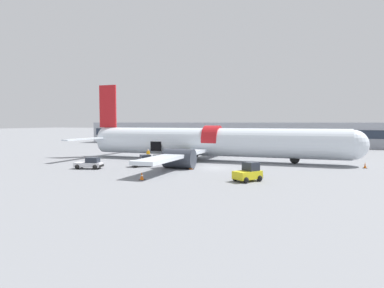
{
  "coord_description": "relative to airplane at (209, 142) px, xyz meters",
  "views": [
    {
      "loc": [
        11.63,
        -38.99,
        5.43
      ],
      "look_at": [
        -5.18,
        6.37,
        2.36
      ],
      "focal_mm": 32.0,
      "sensor_mm": 36.0,
      "label": 1
    }
  ],
  "objects": [
    {
      "name": "ground_plane",
      "position": [
        2.97,
        -7.53,
        -2.56
      ],
      "size": [
        500.0,
        500.0,
        0.0
      ],
      "primitive_type": "plane",
      "color": "gray"
    },
    {
      "name": "terminal_strip",
      "position": [
        2.97,
        35.38,
        0.13
      ],
      "size": [
        91.07,
        8.93,
        5.38
      ],
      "color": "#9EA3AD",
      "rests_on": "ground_plane"
    },
    {
      "name": "airplane",
      "position": [
        0.0,
        0.0,
        0.0
      ],
      "size": [
        40.46,
        36.7,
        11.31
      ],
      "color": "silver",
      "rests_on": "ground_plane"
    },
    {
      "name": "baggage_tug_lead",
      "position": [
        -10.46,
        -13.42,
        -1.98
      ],
      "size": [
        3.46,
        2.16,
        1.34
      ],
      "color": "silver",
      "rests_on": "ground_plane"
    },
    {
      "name": "baggage_tug_mid",
      "position": [
        8.6,
        -15.33,
        -1.83
      ],
      "size": [
        2.69,
        2.96,
        1.75
      ],
      "color": "yellow",
      "rests_on": "ground_plane"
    },
    {
      "name": "baggage_tug_rear",
      "position": [
        -5.57,
        -9.5,
        -1.95
      ],
      "size": [
        2.84,
        2.76,
        1.45
      ],
      "color": "silver",
      "rests_on": "ground_plane"
    },
    {
      "name": "baggage_cart_loading",
      "position": [
        -4.82,
        -4.41,
        -2.01
      ],
      "size": [
        4.08,
        2.49,
        1.11
      ],
      "color": "#999BA0",
      "rests_on": "ground_plane"
    },
    {
      "name": "ground_crew_loader_a",
      "position": [
        -1.8,
        -6.61,
        -1.65
      ],
      "size": [
        0.6,
        0.52,
        1.74
      ],
      "color": "#2D2D33",
      "rests_on": "ground_plane"
    },
    {
      "name": "ground_crew_loader_b",
      "position": [
        -7.89,
        -3.63,
        -1.7
      ],
      "size": [
        0.51,
        0.55,
        1.64
      ],
      "color": "black",
      "rests_on": "ground_plane"
    },
    {
      "name": "ground_crew_driver",
      "position": [
        -1.64,
        -3.91,
        -1.61
      ],
      "size": [
        0.63,
        0.43,
        1.82
      ],
      "color": "#1E2338",
      "rests_on": "ground_plane"
    },
    {
      "name": "ground_crew_supervisor",
      "position": [
        -2.44,
        -3.24,
        -1.67
      ],
      "size": [
        0.54,
        0.55,
        1.71
      ],
      "color": "#1E2338",
      "rests_on": "ground_plane"
    },
    {
      "name": "suitcase_on_tarmac_upright",
      "position": [
        -6.81,
        -6.83,
        -2.28
      ],
      "size": [
        0.4,
        0.23,
        0.67
      ],
      "color": "#1E2347",
      "rests_on": "ground_plane"
    },
    {
      "name": "safety_cone_nose",
      "position": [
        19.86,
        -1.64,
        -2.23
      ],
      "size": [
        0.45,
        0.45,
        0.7
      ],
      "color": "black",
      "rests_on": "ground_plane"
    },
    {
      "name": "safety_cone_engine_left",
      "position": [
        -0.94,
        -18.2,
        -2.2
      ],
      "size": [
        0.51,
        0.51,
        0.77
      ],
      "color": "black",
      "rests_on": "ground_plane"
    },
    {
      "name": "safety_cone_wingtip",
      "position": [
        0.85,
        -9.75,
        -2.22
      ],
      "size": [
        0.64,
        0.64,
        0.74
      ],
      "color": "black",
      "rests_on": "ground_plane"
    }
  ]
}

